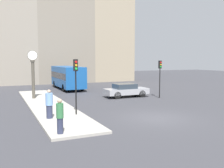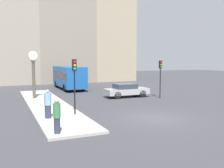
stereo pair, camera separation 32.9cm
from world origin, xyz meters
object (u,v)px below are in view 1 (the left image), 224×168
at_px(traffic_light_far, 160,71).
at_px(street_clock, 33,74).
at_px(traffic_light_near, 76,75).
at_px(bus_distant, 67,76).
at_px(pedestrian_blue_stripe, 49,104).
at_px(sedan_car, 126,90).
at_px(pedestrian_green_hoodie, 60,116).

distance_m(traffic_light_far, street_clock, 11.90).
bearing_deg(traffic_light_near, street_clock, 101.02).
bearing_deg(bus_distant, pedestrian_blue_stripe, -108.36).
relative_size(traffic_light_near, pedestrian_blue_stripe, 2.04).
xyz_separation_m(bus_distant, street_clock, (-5.03, -7.07, 0.78)).
distance_m(sedan_car, pedestrian_green_hoodie, 13.35).
bearing_deg(traffic_light_far, bus_distant, 119.60).
bearing_deg(street_clock, traffic_light_near, -78.98).
height_order(bus_distant, street_clock, street_clock).
distance_m(street_clock, pedestrian_green_hoodie, 12.12).
relative_size(traffic_light_near, pedestrian_green_hoodie, 2.10).
bearing_deg(traffic_light_near, traffic_light_far, 24.40).
bearing_deg(street_clock, bus_distant, 54.56).
bearing_deg(traffic_light_far, street_clock, 160.95).
distance_m(traffic_light_far, pedestrian_blue_stripe, 12.46).
height_order(bus_distant, traffic_light_far, traffic_light_far).
bearing_deg(pedestrian_blue_stripe, sedan_car, 37.05).
distance_m(traffic_light_far, pedestrian_green_hoodie, 14.23).
xyz_separation_m(sedan_car, pedestrian_blue_stripe, (-8.71, -6.57, 0.31)).
xyz_separation_m(bus_distant, traffic_light_near, (-3.42, -15.32, 1.09)).
xyz_separation_m(traffic_light_near, traffic_light_far, (9.64, 4.37, -0.12)).
height_order(bus_distant, pedestrian_blue_stripe, bus_distant).
relative_size(traffic_light_far, street_clock, 0.82).
xyz_separation_m(traffic_light_far, street_clock, (-11.25, 3.88, -0.20)).
bearing_deg(sedan_car, bus_distant, 111.04).
height_order(pedestrian_green_hoodie, pedestrian_blue_stripe, pedestrian_blue_stripe).
bearing_deg(street_clock, traffic_light_far, -19.05).
relative_size(sedan_car, bus_distant, 0.54).
bearing_deg(sedan_car, traffic_light_near, -138.10).
relative_size(traffic_light_far, pedestrian_blue_stripe, 2.06).
xyz_separation_m(traffic_light_near, pedestrian_green_hoodie, (-1.92, -3.78, -1.72)).
height_order(traffic_light_near, pedestrian_blue_stripe, traffic_light_near).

